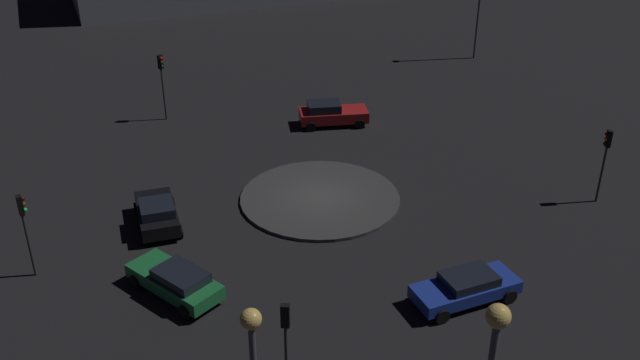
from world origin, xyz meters
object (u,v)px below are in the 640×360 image
(car_green, at_px, (176,280))
(car_red, at_px, (331,113))
(traffic_light_northeast, at_px, (606,152))
(car_blue, at_px, (466,287))
(car_black, at_px, (157,213))
(traffic_light_west, at_px, (162,74))
(traffic_light_southwest, at_px, (24,219))
(traffic_light_southeast, at_px, (286,331))

(car_green, bearing_deg, car_red, -71.16)
(car_green, xyz_separation_m, traffic_light_northeast, (12.24, 18.37, 2.18))
(car_blue, bearing_deg, car_green, -25.42)
(car_red, xyz_separation_m, car_black, (0.05, -15.23, -0.02))
(car_red, height_order, traffic_light_west, traffic_light_west)
(traffic_light_southwest, distance_m, traffic_light_west, 17.61)
(car_green, xyz_separation_m, traffic_light_west, (-14.11, 13.09, 2.41))
(traffic_light_southwest, bearing_deg, traffic_light_northeast, -14.54)
(car_red, relative_size, traffic_light_northeast, 1.08)
(traffic_light_west, bearing_deg, car_green, -31.44)
(car_red, height_order, car_black, car_red)
(car_blue, relative_size, car_black, 1.13)
(car_red, height_order, traffic_light_southwest, traffic_light_southwest)
(traffic_light_southeast, bearing_deg, traffic_light_southwest, 62.70)
(traffic_light_southwest, bearing_deg, car_black, 13.22)
(car_green, bearing_deg, traffic_light_northeast, -119.14)
(traffic_light_west, bearing_deg, car_blue, -3.40)
(car_black, xyz_separation_m, traffic_light_southwest, (-1.43, -5.98, 2.11))
(car_blue, relative_size, traffic_light_southwest, 1.19)
(traffic_light_northeast, relative_size, traffic_light_southeast, 1.03)
(car_black, xyz_separation_m, traffic_light_northeast, (16.94, 14.98, 2.12))
(traffic_light_west, xyz_separation_m, traffic_light_southeast, (21.48, -14.96, -0.30))
(traffic_light_northeast, height_order, traffic_light_southeast, traffic_light_northeast)
(car_blue, height_order, car_black, car_black)
(car_blue, relative_size, traffic_light_northeast, 1.18)
(car_black, distance_m, traffic_light_southeast, 13.31)
(car_green, distance_m, traffic_light_northeast, 22.18)
(car_red, bearing_deg, traffic_light_west, 167.54)
(traffic_light_northeast, distance_m, traffic_light_southwest, 27.87)
(car_red, xyz_separation_m, traffic_light_southwest, (-1.38, -21.21, 2.08))
(car_blue, xyz_separation_m, traffic_light_northeast, (2.01, 11.71, 2.19))
(traffic_light_northeast, xyz_separation_m, traffic_light_west, (-26.36, -5.28, 0.23))
(car_blue, xyz_separation_m, car_green, (-10.24, -6.66, 0.01))
(car_red, relative_size, car_black, 1.03)
(traffic_light_southeast, bearing_deg, car_black, 36.06)
(car_black, bearing_deg, traffic_light_northeast, -101.61)
(car_black, height_order, traffic_light_southeast, traffic_light_southeast)
(car_green, bearing_deg, traffic_light_southeast, 170.28)
(car_red, xyz_separation_m, car_green, (4.74, -18.61, -0.08))
(car_blue, relative_size, car_red, 1.09)
(traffic_light_northeast, height_order, traffic_light_southwest, traffic_light_northeast)
(traffic_light_southwest, xyz_separation_m, traffic_light_west, (-7.99, 15.69, 0.24))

